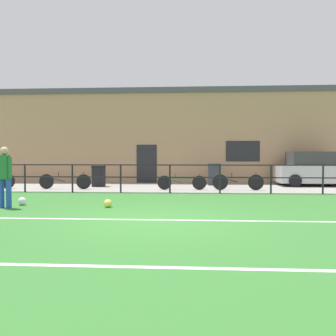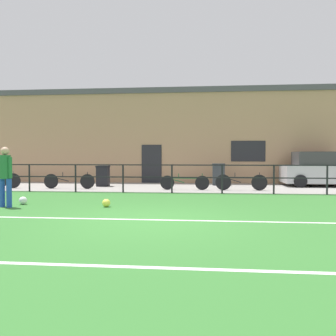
{
  "view_description": "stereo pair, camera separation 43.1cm",
  "coord_description": "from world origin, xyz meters",
  "px_view_note": "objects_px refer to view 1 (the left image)",
  "views": [
    {
      "loc": [
        0.82,
        -7.97,
        1.49
      ],
      "look_at": [
        0.07,
        3.79,
        1.08
      ],
      "focal_mm": 37.33,
      "sensor_mm": 36.0,
      "label": 1
    },
    {
      "loc": [
        1.24,
        -7.93,
        1.49
      ],
      "look_at": [
        0.07,
        3.79,
        1.08
      ],
      "focal_mm": 37.33,
      "sensor_mm": 36.0,
      "label": 2
    }
  ],
  "objects_px": {
    "parked_car_red": "(316,170)",
    "bicycle_parked_2": "(65,181)",
    "player_striker": "(5,173)",
    "soccer_ball_spare": "(22,201)",
    "bicycle_parked_0": "(182,182)",
    "soccer_ball_match": "(108,203)",
    "bicycle_parked_3": "(238,182)",
    "trash_bin_0": "(99,176)",
    "trash_bin_1": "(214,174)"
  },
  "relations": [
    {
      "from": "soccer_ball_spare",
      "to": "player_striker",
      "type": "bearing_deg",
      "value": -108.15
    },
    {
      "from": "bicycle_parked_2",
      "to": "trash_bin_0",
      "type": "bearing_deg",
      "value": 49.39
    },
    {
      "from": "bicycle_parked_2",
      "to": "bicycle_parked_3",
      "type": "relative_size",
      "value": 1.07
    },
    {
      "from": "parked_car_red",
      "to": "trash_bin_1",
      "type": "relative_size",
      "value": 3.49
    },
    {
      "from": "bicycle_parked_0",
      "to": "bicycle_parked_2",
      "type": "height_order",
      "value": "bicycle_parked_2"
    },
    {
      "from": "player_striker",
      "to": "bicycle_parked_2",
      "type": "distance_m",
      "value": 5.59
    },
    {
      "from": "bicycle_parked_3",
      "to": "trash_bin_0",
      "type": "distance_m",
      "value": 6.6
    },
    {
      "from": "bicycle_parked_2",
      "to": "bicycle_parked_3",
      "type": "distance_m",
      "value": 7.63
    },
    {
      "from": "bicycle_parked_0",
      "to": "trash_bin_1",
      "type": "distance_m",
      "value": 3.02
    },
    {
      "from": "soccer_ball_match",
      "to": "soccer_ball_spare",
      "type": "relative_size",
      "value": 0.98
    },
    {
      "from": "parked_car_red",
      "to": "trash_bin_0",
      "type": "distance_m",
      "value": 10.65
    },
    {
      "from": "parked_car_red",
      "to": "bicycle_parked_2",
      "type": "relative_size",
      "value": 1.62
    },
    {
      "from": "bicycle_parked_0",
      "to": "bicycle_parked_3",
      "type": "relative_size",
      "value": 0.97
    },
    {
      "from": "player_striker",
      "to": "trash_bin_1",
      "type": "height_order",
      "value": "player_striker"
    },
    {
      "from": "parked_car_red",
      "to": "bicycle_parked_2",
      "type": "bearing_deg",
      "value": -168.12
    },
    {
      "from": "player_striker",
      "to": "trash_bin_0",
      "type": "xyz_separation_m",
      "value": [
        0.88,
        6.91,
        -0.47
      ]
    },
    {
      "from": "parked_car_red",
      "to": "bicycle_parked_3",
      "type": "bearing_deg",
      "value": -149.09
    },
    {
      "from": "soccer_ball_match",
      "to": "trash_bin_1",
      "type": "xyz_separation_m",
      "value": [
        3.59,
        7.79,
        0.45
      ]
    },
    {
      "from": "soccer_ball_match",
      "to": "parked_car_red",
      "type": "bearing_deg",
      "value": 41.92
    },
    {
      "from": "soccer_ball_match",
      "to": "soccer_ball_spare",
      "type": "distance_m",
      "value": 2.72
    },
    {
      "from": "bicycle_parked_2",
      "to": "trash_bin_0",
      "type": "xyz_separation_m",
      "value": [
        1.17,
        1.36,
        0.16
      ]
    },
    {
      "from": "soccer_ball_spare",
      "to": "parked_car_red",
      "type": "distance_m",
      "value": 13.51
    },
    {
      "from": "soccer_ball_spare",
      "to": "bicycle_parked_0",
      "type": "bearing_deg",
      "value": 46.31
    },
    {
      "from": "soccer_ball_match",
      "to": "trash_bin_0",
      "type": "distance_m",
      "value": 6.89
    },
    {
      "from": "soccer_ball_match",
      "to": "soccer_ball_spare",
      "type": "bearing_deg",
      "value": 174.09
    },
    {
      "from": "bicycle_parked_3",
      "to": "trash_bin_0",
      "type": "relative_size",
      "value": 2.19
    },
    {
      "from": "bicycle_parked_0",
      "to": "bicycle_parked_3",
      "type": "bearing_deg",
      "value": 0.0
    },
    {
      "from": "soccer_ball_match",
      "to": "bicycle_parked_3",
      "type": "xyz_separation_m",
      "value": [
        4.44,
        5.22,
        0.25
      ]
    },
    {
      "from": "soccer_ball_spare",
      "to": "bicycle_parked_0",
      "type": "xyz_separation_m",
      "value": [
        4.72,
        4.94,
        0.22
      ]
    },
    {
      "from": "player_striker",
      "to": "trash_bin_1",
      "type": "bearing_deg",
      "value": 66.42
    },
    {
      "from": "bicycle_parked_3",
      "to": "bicycle_parked_2",
      "type": "bearing_deg",
      "value": 180.0
    },
    {
      "from": "bicycle_parked_2",
      "to": "bicycle_parked_0",
      "type": "bearing_deg",
      "value": -0.0
    },
    {
      "from": "soccer_ball_spare",
      "to": "bicycle_parked_2",
      "type": "bearing_deg",
      "value": 95.6
    },
    {
      "from": "bicycle_parked_0",
      "to": "trash_bin_1",
      "type": "relative_size",
      "value": 1.96
    },
    {
      "from": "player_striker",
      "to": "parked_car_red",
      "type": "relative_size",
      "value": 0.46
    },
    {
      "from": "player_striker",
      "to": "parked_car_red",
      "type": "distance_m",
      "value": 14.0
    },
    {
      "from": "soccer_ball_match",
      "to": "bicycle_parked_3",
      "type": "bearing_deg",
      "value": 49.62
    },
    {
      "from": "soccer_ball_spare",
      "to": "trash_bin_1",
      "type": "relative_size",
      "value": 0.22
    },
    {
      "from": "trash_bin_1",
      "to": "soccer_ball_match",
      "type": "bearing_deg",
      "value": -114.75
    },
    {
      "from": "parked_car_red",
      "to": "bicycle_parked_0",
      "type": "distance_m",
      "value": 7.02
    },
    {
      "from": "bicycle_parked_0",
      "to": "player_striker",
      "type": "bearing_deg",
      "value": -131.56
    },
    {
      "from": "soccer_ball_spare",
      "to": "parked_car_red",
      "type": "relative_size",
      "value": 0.06
    },
    {
      "from": "soccer_ball_match",
      "to": "parked_car_red",
      "type": "height_order",
      "value": "parked_car_red"
    },
    {
      "from": "bicycle_parked_3",
      "to": "soccer_ball_match",
      "type": "bearing_deg",
      "value": -130.38
    },
    {
      "from": "trash_bin_0",
      "to": "soccer_ball_spare",
      "type": "bearing_deg",
      "value": -96.19
    },
    {
      "from": "soccer_ball_match",
      "to": "bicycle_parked_3",
      "type": "height_order",
      "value": "bicycle_parked_3"
    },
    {
      "from": "player_striker",
      "to": "bicycle_parked_2",
      "type": "relative_size",
      "value": 0.75
    },
    {
      "from": "bicycle_parked_3",
      "to": "trash_bin_0",
      "type": "xyz_separation_m",
      "value": [
        -6.46,
        1.36,
        0.16
      ]
    },
    {
      "from": "soccer_ball_match",
      "to": "trash_bin_0",
      "type": "bearing_deg",
      "value": 107.07
    },
    {
      "from": "player_striker",
      "to": "bicycle_parked_0",
      "type": "relative_size",
      "value": 0.82
    }
  ]
}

